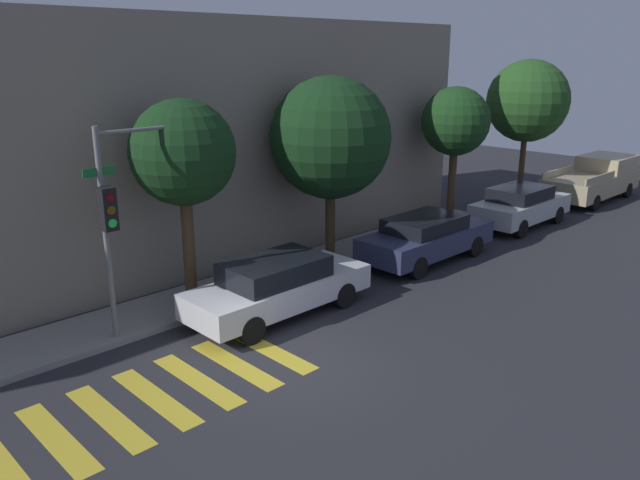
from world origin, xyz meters
TOP-DOWN VIEW (x-y plane):
  - ground_plane at (0.00, 0.00)m, footprint 60.00×60.00m
  - sidewalk at (0.00, 4.16)m, footprint 26.00×1.91m
  - building_row at (0.00, 8.51)m, footprint 26.00×6.00m
  - crosswalk at (-2.58, 0.80)m, footprint 5.93×2.60m
  - traffic_light_pole at (-1.55, 3.37)m, footprint 2.33×0.56m
  - sedan_near_corner at (1.51, 2.10)m, footprint 4.69×1.75m
  - sedan_middle at (7.39, 2.10)m, footprint 4.65×1.81m
  - sedan_far_end at (13.04, 2.10)m, footprint 4.33×1.79m
  - pickup_truck at (19.38, 2.10)m, footprint 5.41×2.07m
  - tree_near_corner at (0.33, 4.04)m, footprint 2.50×2.50m
  - tree_midblock at (5.22, 4.04)m, footprint 3.51×3.51m
  - tree_far_end at (11.48, 4.04)m, footprint 2.42×2.42m
  - tree_behind_truck at (16.55, 4.04)m, footprint 3.30×3.30m

SIDE VIEW (x-z plane):
  - ground_plane at x=0.00m, z-range 0.00..0.00m
  - crosswalk at x=-2.58m, z-range 0.00..0.00m
  - sidewalk at x=0.00m, z-range 0.00..0.14m
  - sedan_middle at x=7.39m, z-range 0.05..1.45m
  - sedan_near_corner at x=1.51m, z-range 0.04..1.48m
  - sedan_far_end at x=13.04m, z-range 0.04..1.51m
  - pickup_truck at x=19.38m, z-range 0.01..1.76m
  - traffic_light_pole at x=-1.55m, z-range 0.88..5.58m
  - building_row at x=0.00m, z-range 0.00..7.07m
  - tree_far_end at x=11.48m, z-range 1.24..6.21m
  - tree_midblock at x=5.22m, z-range 0.99..6.49m
  - tree_near_corner at x=0.33m, z-range 1.27..6.38m
  - tree_behind_truck at x=16.55m, z-range 1.26..7.11m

